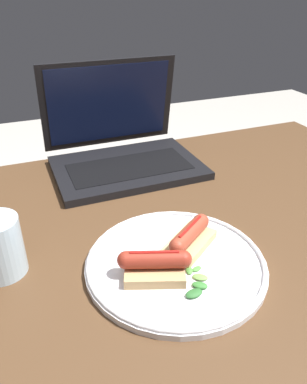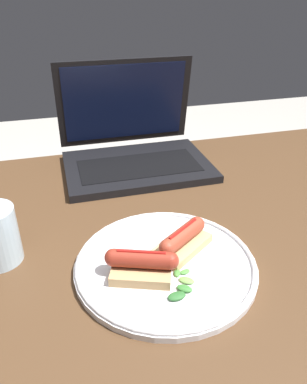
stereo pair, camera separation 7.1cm
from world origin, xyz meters
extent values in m
cube|color=#4C331E|center=(0.00, 0.00, 0.70)|extent=(1.39, 0.84, 0.04)
cylinder|color=#4C331E|center=(0.61, 0.33, 0.34)|extent=(0.05, 0.05, 0.68)
cube|color=black|center=(0.06, 0.27, 0.73)|extent=(0.35, 0.24, 0.02)
cube|color=black|center=(0.06, 0.26, 0.74)|extent=(0.29, 0.13, 0.00)
cube|color=black|center=(0.06, 0.41, 0.85)|extent=(0.35, 0.04, 0.23)
cube|color=#0C1433|center=(0.06, 0.41, 0.85)|extent=(0.32, 0.03, 0.20)
cylinder|color=silver|center=(0.02, -0.09, 0.73)|extent=(0.30, 0.30, 0.01)
torus|color=silver|center=(0.02, -0.09, 0.73)|extent=(0.29, 0.29, 0.01)
cube|color=tan|center=(0.06, -0.07, 0.74)|extent=(0.12, 0.11, 0.02)
cylinder|color=#9E3D28|center=(0.06, -0.07, 0.76)|extent=(0.09, 0.07, 0.03)
sphere|color=#9E3D28|center=(0.02, -0.09, 0.76)|extent=(0.03, 0.03, 0.03)
sphere|color=#9E3D28|center=(0.09, -0.04, 0.76)|extent=(0.03, 0.03, 0.03)
cylinder|color=red|center=(0.06, -0.07, 0.77)|extent=(0.06, 0.05, 0.01)
cube|color=tan|center=(-0.02, -0.11, 0.74)|extent=(0.11, 0.09, 0.02)
cylinder|color=maroon|center=(-0.02, -0.11, 0.76)|extent=(0.09, 0.06, 0.03)
sphere|color=maroon|center=(0.02, -0.13, 0.76)|extent=(0.03, 0.03, 0.03)
sphere|color=maroon|center=(-0.06, -0.09, 0.76)|extent=(0.03, 0.03, 0.03)
cylinder|color=red|center=(-0.02, -0.11, 0.77)|extent=(0.07, 0.03, 0.01)
ellipsoid|color=#4C8E3D|center=(0.04, -0.12, 0.73)|extent=(0.02, 0.01, 0.00)
ellipsoid|color=#2D662D|center=(0.01, -0.17, 0.73)|extent=(0.03, 0.02, 0.01)
ellipsoid|color=#387A33|center=(0.03, -0.16, 0.73)|extent=(0.03, 0.03, 0.01)
ellipsoid|color=#709E4C|center=(0.04, -0.14, 0.73)|extent=(0.03, 0.03, 0.01)
ellipsoid|color=#4C8E3D|center=(0.03, -0.12, 0.73)|extent=(0.02, 0.02, 0.00)
camera|label=1|loc=(-0.19, -0.52, 1.13)|focal=35.00mm
camera|label=2|loc=(-0.12, -0.54, 1.13)|focal=35.00mm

